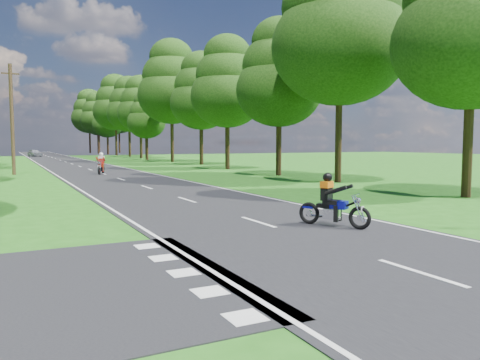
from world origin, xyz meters
TOP-DOWN VIEW (x-y plane):
  - ground at (0.00, 0.00)m, footprint 160.00×160.00m
  - main_road at (0.00, 50.00)m, footprint 7.00×140.00m
  - road_markings at (-0.14, 48.13)m, footprint 7.40×140.00m
  - treeline at (1.43, 60.06)m, footprint 40.00×115.35m
  - telegraph_pole at (-6.00, 28.00)m, footprint 1.20×0.26m
  - rider_near_blue at (1.52, 0.41)m, footprint 1.38×1.87m
  - rider_far_red at (-0.20, 25.71)m, footprint 1.25×2.03m
  - distant_car at (-2.08, 75.12)m, footprint 2.34×3.93m

SIDE VIEW (x-z plane):
  - ground at x=0.00m, z-range 0.00..0.00m
  - main_road at x=0.00m, z-range 0.00..0.02m
  - road_markings at x=-0.14m, z-range 0.02..0.03m
  - distant_car at x=-2.08m, z-range 0.02..1.27m
  - rider_near_blue at x=1.52m, z-range 0.02..1.52m
  - rider_far_red at x=-0.20m, z-range 0.02..1.63m
  - telegraph_pole at x=-6.00m, z-range 0.07..8.07m
  - treeline at x=1.43m, z-range 0.86..15.65m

